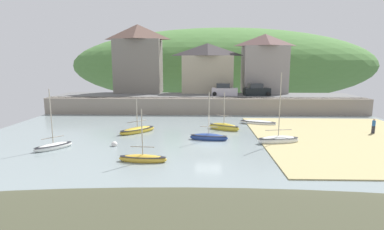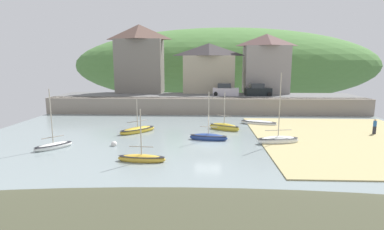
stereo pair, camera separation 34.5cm
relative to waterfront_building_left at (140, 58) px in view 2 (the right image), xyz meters
The scene contains 17 objects.
ground 38.02m from the waterfront_building_left, 69.38° to the right, with size 48.00×41.00×0.61m.
quay_seawall 15.63m from the waterfront_building_left, 33.40° to the right, with size 48.00×9.40×2.40m.
hillside_backdrop 34.38m from the waterfront_building_left, 60.87° to the left, with size 80.00×44.00×19.44m.
waterfront_building_left is the anchor object (origin of this frame).
waterfront_building_centre 12.13m from the waterfront_building_left, ahead, with size 9.01×4.32×8.48m.
waterfront_building_right 21.85m from the waterfront_building_left, ahead, with size 7.64×5.44×10.01m.
motorboat_with_cabin 24.87m from the waterfront_building_left, 54.79° to the right, with size 3.69×2.60×4.58m.
sailboat_tall_mast 32.41m from the waterfront_building_left, 78.16° to the right, with size 3.85×1.20×4.27m.
sailboat_far_left 31.96m from the waterfront_building_left, 53.74° to the right, with size 4.22×1.82×6.89m.
dinghy_open_wooden 28.72m from the waterfront_building_left, 94.52° to the right, with size 3.01×3.24×5.51m.
sailboat_white_hull 22.70m from the waterfront_building_left, 79.25° to the right, with size 4.05×4.10×3.88m.
rowboat_small_beached 25.45m from the waterfront_building_left, 41.56° to the right, with size 4.64×2.74×0.69m.
fishing_boat_green 27.78m from the waterfront_building_left, 63.82° to the right, with size 3.90×1.58×4.97m.
parked_car_near_slipway 16.19m from the waterfront_building_left, 17.04° to the right, with size 4.21×2.00×1.95m.
parked_car_by_wall 20.98m from the waterfront_building_left, 12.78° to the right, with size 4.27×2.17×1.95m.
person_on_slipway 36.84m from the waterfront_building_left, 35.49° to the right, with size 0.34×0.34×1.62m.
mooring_buoy 27.76m from the waterfront_building_left, 83.56° to the right, with size 0.54×0.54×0.54m.
Camera 2 is at (-0.42, -27.84, 7.56)m, focal length 28.25 mm.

